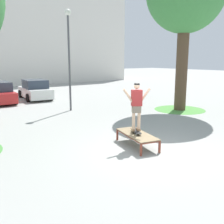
% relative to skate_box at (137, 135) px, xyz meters
% --- Properties ---
extents(ground_plane, '(120.00, 120.00, 0.00)m').
position_rel_skate_box_xyz_m(ground_plane, '(-0.01, -0.53, -0.41)').
color(ground_plane, '#999993').
extents(skate_box, '(1.17, 2.02, 0.46)m').
position_rel_skate_box_xyz_m(skate_box, '(0.00, 0.00, 0.00)').
color(skate_box, brown).
rests_on(skate_box, ground).
extents(skateboard, '(0.54, 0.81, 0.09)m').
position_rel_skate_box_xyz_m(skateboard, '(0.02, 0.07, 0.12)').
color(skateboard, black).
rests_on(skateboard, skate_box).
extents(skater, '(0.93, 0.52, 1.69)m').
position_rel_skate_box_xyz_m(skater, '(0.02, 0.07, 1.12)').
color(skater, beige).
rests_on(skater, skateboard).
extents(grass_patch_near_right, '(3.07, 3.07, 0.01)m').
position_rel_skate_box_xyz_m(grass_patch_near_right, '(6.69, 3.58, -0.41)').
color(grass_patch_near_right, '#519342').
rests_on(grass_patch_near_right, ground).
extents(car_white, '(2.21, 4.34, 1.50)m').
position_rel_skate_box_xyz_m(car_white, '(1.14, 13.17, 0.28)').
color(car_white, silver).
rests_on(car_white, ground).
extents(light_post, '(0.36, 0.36, 5.83)m').
position_rel_skate_box_xyz_m(light_post, '(1.19, 7.35, 3.41)').
color(light_post, '#4C4C51').
rests_on(light_post, ground).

